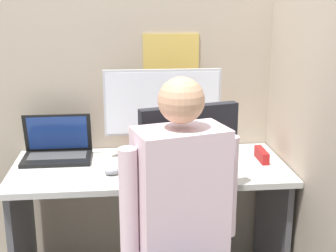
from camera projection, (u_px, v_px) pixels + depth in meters
The scene contains 11 objects.
cubicle_panel_back at pixel (146, 130), 2.70m from camera, with size 1.91×0.05×1.65m.
cubicle_panel_right at pixel (292, 148), 2.40m from camera, with size 0.04×1.23×1.65m.
desk at pixel (150, 198), 2.46m from camera, with size 1.41×0.61×0.73m.
paper_box at pixel (163, 152), 2.53m from camera, with size 0.28×0.26×0.06m.
monitor at pixel (163, 106), 2.46m from camera, with size 0.62×0.21×0.42m.
laptop at pixel (57, 150), 2.49m from camera, with size 0.36×0.23×0.24m.
mouse at pixel (112, 171), 2.27m from camera, with size 0.07×0.04×0.04m.
stapler at pixel (262, 155), 2.47m from camera, with size 0.04×0.16×0.06m.
carrot_toy at pixel (196, 175), 2.21m from camera, with size 0.05×0.16×0.05m.
office_chair at pixel (184, 244), 1.96m from camera, with size 0.57×0.61×1.13m.
person at pixel (178, 226), 1.74m from camera, with size 0.47×0.51×1.30m.
Camera 1 is at (-0.13, -1.96, 1.58)m, focal length 50.00 mm.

